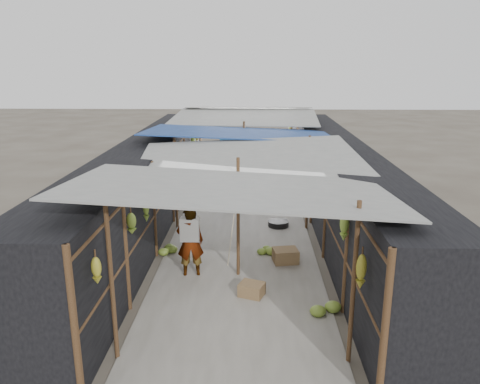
# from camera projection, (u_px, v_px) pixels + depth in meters

# --- Properties ---
(ground) EXTENTS (80.00, 80.00, 0.00)m
(ground) POSITION_uv_depth(u_px,v_px,m) (232.00, 359.00, 7.28)
(ground) COLOR #6B6356
(ground) RESTS_ON ground
(aisle_slab) EXTENTS (3.60, 16.00, 0.02)m
(aisle_slab) POSITION_uv_depth(u_px,v_px,m) (242.00, 222.00, 13.54)
(aisle_slab) COLOR #9E998E
(aisle_slab) RESTS_ON ground
(stall_left) EXTENTS (1.40, 15.00, 2.30)m
(stall_left) POSITION_uv_depth(u_px,v_px,m) (147.00, 183.00, 13.31)
(stall_left) COLOR black
(stall_left) RESTS_ON ground
(stall_right) EXTENTS (1.40, 15.00, 2.30)m
(stall_right) POSITION_uv_depth(u_px,v_px,m) (338.00, 184.00, 13.16)
(stall_right) COLOR black
(stall_right) RESTS_ON ground
(crate_near) EXTENTS (0.62, 0.53, 0.33)m
(crate_near) POSITION_uv_depth(u_px,v_px,m) (285.00, 256.00, 10.75)
(crate_near) COLOR olive
(crate_near) RESTS_ON ground
(crate_mid) EXTENTS (0.57, 0.51, 0.28)m
(crate_mid) POSITION_uv_depth(u_px,v_px,m) (252.00, 290.00, 9.21)
(crate_mid) COLOR olive
(crate_mid) RESTS_ON ground
(crate_back) EXTENTS (0.48, 0.43, 0.26)m
(crate_back) POSITION_uv_depth(u_px,v_px,m) (211.00, 179.00, 17.89)
(crate_back) COLOR olive
(crate_back) RESTS_ON ground
(black_basin) EXTENTS (0.58, 0.58, 0.17)m
(black_basin) POSITION_uv_depth(u_px,v_px,m) (278.00, 224.00, 13.11)
(black_basin) COLOR black
(black_basin) RESTS_ON ground
(vendor_elderly) EXTENTS (0.62, 0.46, 1.56)m
(vendor_elderly) POSITION_uv_depth(u_px,v_px,m) (190.00, 242.00, 9.95)
(vendor_elderly) COLOR white
(vendor_elderly) RESTS_ON ground
(shopper_blue) EXTENTS (0.75, 0.60, 1.48)m
(shopper_blue) POSITION_uv_depth(u_px,v_px,m) (235.00, 186.00, 14.58)
(shopper_blue) COLOR #1F359E
(shopper_blue) RESTS_ON ground
(vendor_seated) EXTENTS (0.46, 0.57, 0.77)m
(vendor_seated) POSITION_uv_depth(u_px,v_px,m) (266.00, 183.00, 16.36)
(vendor_seated) COLOR #46413D
(vendor_seated) RESTS_ON ground
(market_canopy) EXTENTS (5.62, 15.20, 2.77)m
(market_canopy) POSITION_uv_depth(u_px,v_px,m) (243.00, 137.00, 13.23)
(market_canopy) COLOR brown
(market_canopy) RESTS_ON ground
(hanging_bananas) EXTENTS (3.96, 13.80, 0.77)m
(hanging_bananas) POSITION_uv_depth(u_px,v_px,m) (241.00, 164.00, 13.36)
(hanging_bananas) COLOR #A09929
(hanging_bananas) RESTS_ON ground
(floor_bananas) EXTENTS (3.98, 9.46, 0.36)m
(floor_bananas) POSITION_uv_depth(u_px,v_px,m) (247.00, 217.00, 13.49)
(floor_bananas) COLOR olive
(floor_bananas) RESTS_ON ground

